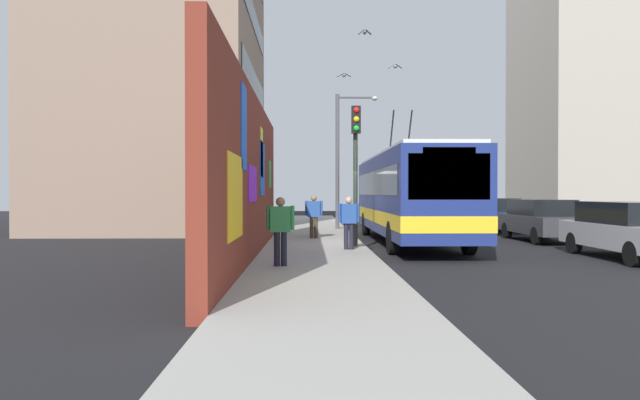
% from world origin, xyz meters
% --- Properties ---
extents(ground_plane, '(80.00, 80.00, 0.00)m').
position_xyz_m(ground_plane, '(0.00, 0.00, 0.00)').
color(ground_plane, black).
extents(sidewalk_slab, '(48.00, 3.20, 0.15)m').
position_xyz_m(sidewalk_slab, '(0.00, 1.60, 0.07)').
color(sidewalk_slab, '#9E9B93').
rests_on(sidewalk_slab, ground_plane).
extents(graffiti_wall, '(14.96, 0.32, 4.41)m').
position_xyz_m(graffiti_wall, '(-3.53, 3.35, 2.20)').
color(graffiti_wall, maroon).
rests_on(graffiti_wall, ground_plane).
extents(building_far_left, '(13.29, 9.18, 16.19)m').
position_xyz_m(building_far_left, '(10.97, 9.20, 8.10)').
color(building_far_left, gray).
rests_on(building_far_left, ground_plane).
extents(building_far_right, '(8.47, 9.92, 18.37)m').
position_xyz_m(building_far_right, '(16.94, -17.00, 9.18)').
color(building_far_right, '#B2A899').
rests_on(building_far_right, ground_plane).
extents(city_bus, '(12.14, 2.54, 5.01)m').
position_xyz_m(city_bus, '(1.92, -1.80, 1.80)').
color(city_bus, navy).
rests_on(city_bus, ground_plane).
extents(parked_car_silver, '(4.75, 1.90, 1.58)m').
position_xyz_m(parked_car_silver, '(-3.30, -7.00, 0.84)').
color(parked_car_silver, '#B7B7BC').
rests_on(parked_car_silver, ground_plane).
extents(parked_car_dark_gray, '(4.56, 1.83, 1.58)m').
position_xyz_m(parked_car_dark_gray, '(2.65, -7.00, 0.83)').
color(parked_car_dark_gray, '#38383D').
rests_on(parked_car_dark_gray, ground_plane).
extents(parked_car_navy, '(4.63, 1.93, 1.58)m').
position_xyz_m(parked_car_navy, '(8.30, -7.00, 0.84)').
color(parked_car_navy, navy).
rests_on(parked_car_navy, ground_plane).
extents(pedestrian_midblock, '(0.22, 0.65, 1.59)m').
position_xyz_m(pedestrian_midblock, '(2.43, 1.62, 1.07)').
color(pedestrian_midblock, '#3F3326').
rests_on(pedestrian_midblock, sidewalk_slab).
extents(pedestrian_near_wall, '(0.22, 0.65, 1.58)m').
position_xyz_m(pedestrian_near_wall, '(-5.69, 2.47, 1.07)').
color(pedestrian_near_wall, '#1E1E2D').
rests_on(pedestrian_near_wall, sidewalk_slab).
extents(pedestrian_at_curb, '(0.22, 0.64, 1.56)m').
position_xyz_m(pedestrian_at_curb, '(-1.86, 0.62, 1.05)').
color(pedestrian_at_curb, '#1E1E2D').
rests_on(pedestrian_at_curb, sidewalk_slab).
extents(traffic_light, '(0.49, 0.28, 4.39)m').
position_xyz_m(traffic_light, '(-1.03, 0.35, 3.09)').
color(traffic_light, '#2D382D').
rests_on(traffic_light, sidewalk_slab).
extents(street_lamp, '(0.44, 1.98, 6.31)m').
position_xyz_m(street_lamp, '(8.03, 0.21, 3.81)').
color(street_lamp, '#4C4C51').
rests_on(street_lamp, sidewalk_slab).
extents(flying_pigeons, '(0.72, 2.45, 1.86)m').
position_xyz_m(flying_pigeons, '(2.98, -0.45, 6.96)').
color(flying_pigeons, gray).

